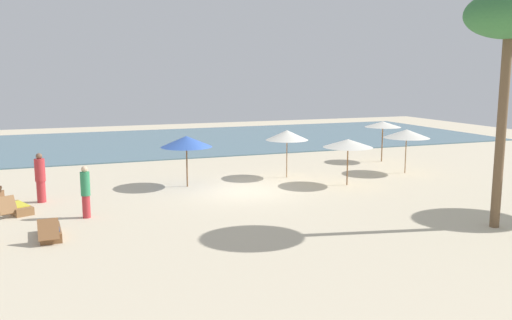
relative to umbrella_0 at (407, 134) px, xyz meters
name	(u,v)px	position (x,y,z in m)	size (l,w,h in m)	color
ground_plane	(243,191)	(-8.76, -1.07, -1.93)	(60.00, 60.00, 0.00)	beige
ocean_water	(163,142)	(-8.76, 15.93, -1.90)	(48.00, 16.00, 0.06)	slate
umbrella_0	(407,134)	(0.00, 0.00, 0.00)	(2.21, 2.21, 2.14)	olive
umbrella_1	(186,142)	(-10.69, 0.70, 0.02)	(2.20, 2.20, 2.19)	brown
umbrella_2	(287,135)	(-5.85, 1.05, 0.05)	(1.98, 1.98, 2.22)	olive
umbrella_3	(383,124)	(0.90, 3.35, 0.12)	(1.96, 1.96, 2.22)	brown
umbrella_4	(348,143)	(-4.10, -1.48, -0.10)	(2.15, 2.15, 2.02)	brown
lounger_2	(16,208)	(-17.32, -1.53, -1.76)	(1.18, 1.74, 0.74)	olive
lounger_3	(50,232)	(-16.22, -5.00, -1.76)	(0.66, 1.68, 0.73)	brown
person_0	(86,191)	(-15.06, -3.03, -1.03)	(0.41, 0.41, 1.77)	#BF3338
person_1	(40,178)	(-16.52, -0.13, -0.99)	(0.45, 0.45, 1.88)	#BF3338
palm_0	(509,20)	(-2.99, -8.77, 4.46)	(2.65, 2.65, 7.30)	brown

